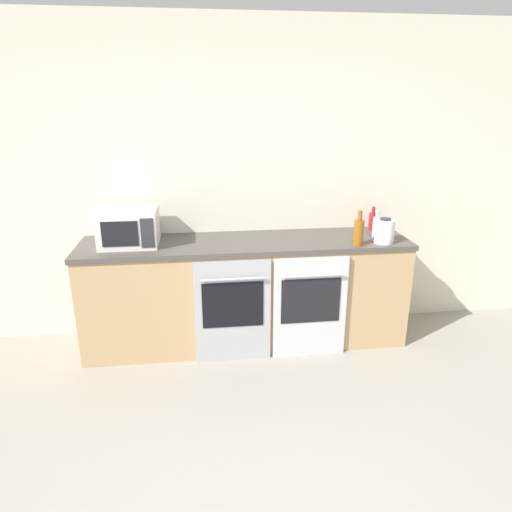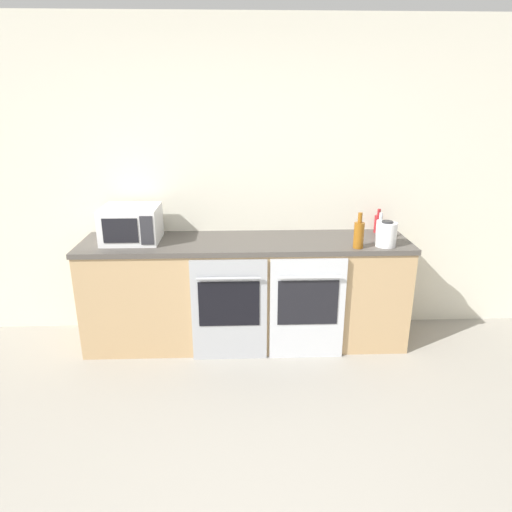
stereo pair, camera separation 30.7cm
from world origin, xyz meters
The scene contains 9 objects.
wall_back centered at (0.00, 2.47, 1.30)m, with size 10.00×0.06×2.60m.
counter_back centered at (0.00, 2.14, 0.45)m, with size 2.64×0.62×0.89m.
oven_left centered at (-0.13, 1.83, 0.42)m, with size 0.58×0.06×0.83m.
oven_right centered at (0.47, 1.83, 0.42)m, with size 0.58×0.06×0.83m.
microwave centered at (-0.91, 2.17, 1.03)m, with size 0.44×0.40×0.28m.
bottle_red centered at (1.13, 2.34, 0.97)m, with size 0.07×0.07×0.20m.
bottle_clear centered at (1.08, 2.13, 0.98)m, with size 0.06×0.06×0.22m.
bottle_amber centered at (0.86, 1.92, 1.00)m, with size 0.08×0.08×0.28m.
kettle centered at (1.08, 1.96, 0.99)m, with size 0.16×0.16×0.20m.
Camera 2 is at (-0.04, -1.37, 1.96)m, focal length 32.00 mm.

